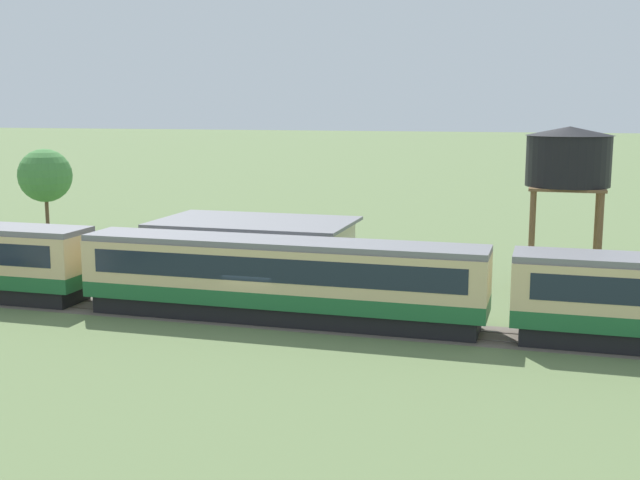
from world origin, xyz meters
TOP-DOWN VIEW (x-y plane):
  - ground_plane at (0.00, 0.00)m, footprint 600.00×600.00m
  - passenger_train at (1.44, 0.53)m, footprint 63.69×3.18m
  - railway_track at (9.59, 0.53)m, footprint 119.03×3.60m
  - station_building at (-3.47, 9.29)m, footprint 11.98×8.58m
  - water_tower at (14.79, 10.55)m, footprint 4.86×4.86m
  - yard_tree_0 at (-25.88, 20.25)m, footprint 4.36×4.36m

SIDE VIEW (x-z plane):
  - ground_plane at x=0.00m, z-range 0.00..0.00m
  - railway_track at x=9.59m, z-range -0.01..0.03m
  - station_building at x=-3.47m, z-range 0.03..3.70m
  - passenger_train at x=1.44m, z-range 0.23..4.33m
  - yard_tree_0 at x=-25.88m, z-range 1.40..8.57m
  - water_tower at x=14.79m, z-range 2.93..12.43m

